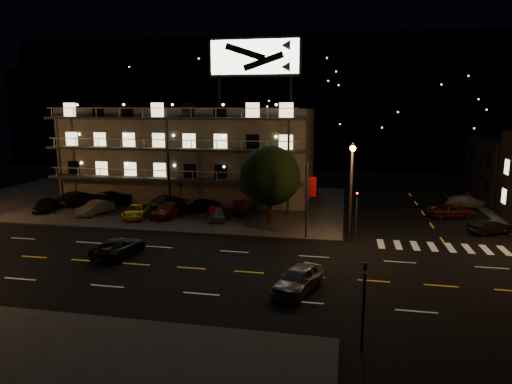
% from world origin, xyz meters
% --- Properties ---
extents(ground, '(140.00, 140.00, 0.00)m').
position_xyz_m(ground, '(0.00, 0.00, 0.00)').
color(ground, black).
rests_on(ground, ground).
extents(curb_nw, '(44.00, 24.00, 0.15)m').
position_xyz_m(curb_nw, '(-14.00, 20.00, 0.07)').
color(curb_nw, '#363634').
rests_on(curb_nw, ground).
extents(motel, '(28.00, 13.80, 18.10)m').
position_xyz_m(motel, '(-9.94, 23.88, 5.34)').
color(motel, gray).
rests_on(motel, ground).
extents(hill_backdrop, '(120.00, 25.00, 24.00)m').
position_xyz_m(hill_backdrop, '(-5.94, 68.78, 11.55)').
color(hill_backdrop, black).
rests_on(hill_backdrop, ground).
extents(streetlight_nc, '(0.44, 1.92, 8.00)m').
position_xyz_m(streetlight_nc, '(8.50, 7.94, 4.96)').
color(streetlight_nc, '#2D2D30').
rests_on(streetlight_nc, ground).
extents(signal_nw, '(0.20, 0.27, 4.60)m').
position_xyz_m(signal_nw, '(9.00, 8.50, 2.57)').
color(signal_nw, '#2D2D30').
rests_on(signal_nw, ground).
extents(signal_sw, '(0.20, 0.27, 4.60)m').
position_xyz_m(signal_sw, '(9.00, -8.50, 2.57)').
color(signal_sw, '#2D2D30').
rests_on(signal_sw, ground).
extents(banner_north, '(0.83, 0.16, 6.40)m').
position_xyz_m(banner_north, '(5.09, 8.40, 3.43)').
color(banner_north, '#2D2D30').
rests_on(banner_north, ground).
extents(stop_sign, '(0.91, 0.11, 2.61)m').
position_xyz_m(stop_sign, '(-3.00, 8.57, 1.71)').
color(stop_sign, '#2D2D30').
rests_on(stop_sign, ground).
extents(tree, '(5.69, 5.48, 7.16)m').
position_xyz_m(tree, '(1.27, 12.43, 4.40)').
color(tree, black).
rests_on(tree, curb_nw).
extents(lot_car_0, '(2.74, 4.23, 1.34)m').
position_xyz_m(lot_car_0, '(-22.23, 12.80, 0.82)').
color(lot_car_0, black).
rests_on(lot_car_0, curb_nw).
extents(lot_car_1, '(2.52, 4.28, 1.33)m').
position_xyz_m(lot_car_1, '(-16.35, 12.48, 0.82)').
color(lot_car_1, gray).
rests_on(lot_car_1, curb_nw).
extents(lot_car_2, '(2.74, 4.73, 1.24)m').
position_xyz_m(lot_car_2, '(-11.73, 12.08, 0.77)').
color(lot_car_2, '#D1C613').
rests_on(lot_car_2, curb_nw).
extents(lot_car_3, '(2.91, 5.02, 1.37)m').
position_xyz_m(lot_car_3, '(-8.75, 13.02, 0.83)').
color(lot_car_3, '#601C0D').
rests_on(lot_car_3, curb_nw).
extents(lot_car_4, '(2.12, 3.98, 1.29)m').
position_xyz_m(lot_car_4, '(-3.68, 12.64, 0.79)').
color(lot_car_4, gray).
rests_on(lot_car_4, curb_nw).
extents(lot_car_5, '(3.16, 4.77, 1.49)m').
position_xyz_m(lot_car_5, '(-20.47, 16.26, 0.89)').
color(lot_car_5, black).
rests_on(lot_car_5, curb_nw).
extents(lot_car_6, '(4.36, 6.00, 1.52)m').
position_xyz_m(lot_car_6, '(-16.86, 17.02, 0.91)').
color(lot_car_6, black).
rests_on(lot_car_6, curb_nw).
extents(lot_car_7, '(3.05, 5.09, 1.38)m').
position_xyz_m(lot_car_7, '(-10.48, 16.84, 0.84)').
color(lot_car_7, gray).
rests_on(lot_car_7, curb_nw).
extents(lot_car_8, '(2.55, 3.98, 1.26)m').
position_xyz_m(lot_car_8, '(-6.38, 16.59, 0.78)').
color(lot_car_8, black).
rests_on(lot_car_8, curb_nw).
extents(lot_car_9, '(2.28, 4.33, 1.36)m').
position_xyz_m(lot_car_9, '(-2.38, 16.17, 0.83)').
color(lot_car_9, '#601C0D').
rests_on(lot_car_9, curb_nw).
extents(side_car_0, '(4.03, 2.82, 1.26)m').
position_xyz_m(side_car_0, '(20.46, 13.02, 0.63)').
color(side_car_0, black).
rests_on(side_car_0, ground).
extents(side_car_1, '(4.98, 3.41, 1.27)m').
position_xyz_m(side_car_1, '(18.46, 18.72, 0.63)').
color(side_car_1, '#601C0D').
rests_on(side_car_1, ground).
extents(side_car_2, '(4.77, 2.26, 1.34)m').
position_xyz_m(side_car_2, '(21.08, 23.87, 0.67)').
color(side_car_2, gray).
rests_on(side_car_2, ground).
extents(side_car_3, '(4.36, 2.49, 1.40)m').
position_xyz_m(side_car_3, '(23.15, 30.72, 0.70)').
color(side_car_3, black).
rests_on(side_car_3, ground).
extents(road_car_east, '(3.14, 4.76, 1.51)m').
position_xyz_m(road_car_east, '(5.51, -2.43, 0.75)').
color(road_car_east, gray).
rests_on(road_car_east, ground).
extents(road_car_west, '(2.81, 4.98, 1.31)m').
position_xyz_m(road_car_west, '(-8.05, 1.51, 0.66)').
color(road_car_west, black).
rests_on(road_car_west, ground).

